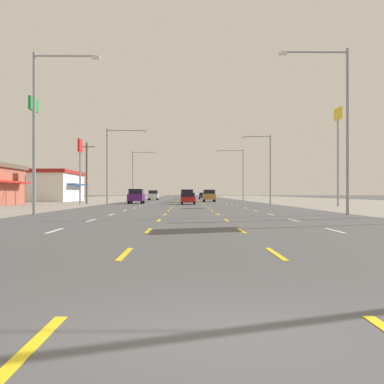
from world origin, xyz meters
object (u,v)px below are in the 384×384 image
(suv_inner_right_midfar, at_px, (209,196))
(suv_far_left_far, at_px, (153,195))
(sedan_center_turn_nearest, at_px, (188,198))
(sedan_center_turn_farthest, at_px, (187,196))
(streetlight_left_row_1, at_px, (112,159))
(suv_center_turn_farther, at_px, (187,195))
(streetlight_right_row_1, at_px, (267,164))
(hatchback_inner_right_distant_a, at_px, (203,196))
(streetlight_left_row_0, at_px, (41,121))
(streetlight_right_row_0, at_px, (341,119))
(streetlight_left_row_2, at_px, (135,172))
(suv_far_left_near, at_px, (136,196))
(pole_sign_right_row_1, at_px, (338,133))
(streetlight_right_row_2, at_px, (240,170))
(pole_sign_left_row_1, at_px, (33,125))
(suv_center_turn_mid, at_px, (187,196))
(pole_sign_left_row_2, at_px, (80,155))

(suv_inner_right_midfar, xyz_separation_m, suv_far_left_far, (-10.48, 21.31, 0.00))
(sedan_center_turn_nearest, height_order, sedan_center_turn_farthest, same)
(streetlight_left_row_1, bearing_deg, suv_far_left_far, 86.61)
(sedan_center_turn_nearest, relative_size, suv_center_turn_farther, 0.92)
(suv_far_left_far, height_order, streetlight_right_row_1, streetlight_right_row_1)
(sedan_center_turn_nearest, height_order, hatchback_inner_right_distant_a, hatchback_inner_right_distant_a)
(suv_center_turn_farther, relative_size, streetlight_left_row_0, 0.47)
(suv_inner_right_midfar, xyz_separation_m, hatchback_inner_right_distant_a, (0.09, 36.07, -0.24))
(streetlight_right_row_0, relative_size, streetlight_left_row_2, 1.18)
(suv_inner_right_midfar, bearing_deg, streetlight_right_row_1, -73.11)
(suv_far_left_near, height_order, hatchback_inner_right_distant_a, suv_far_left_near)
(streetlight_left_row_1, bearing_deg, suv_center_turn_farther, 77.55)
(suv_center_turn_farther, height_order, streetlight_right_row_1, streetlight_right_row_1)
(pole_sign_right_row_1, relative_size, streetlight_right_row_2, 1.10)
(pole_sign_left_row_1, bearing_deg, pole_sign_right_row_1, 14.35)
(suv_center_turn_mid, height_order, streetlight_left_row_1, streetlight_left_row_1)
(suv_far_left_near, bearing_deg, streetlight_right_row_2, 57.48)
(pole_sign_left_row_2, distance_m, streetlight_left_row_1, 4.63)
(streetlight_left_row_1, bearing_deg, streetlight_right_row_0, -58.42)
(streetlight_right_row_0, bearing_deg, pole_sign_left_row_1, 149.75)
(hatchback_inner_right_distant_a, relative_size, streetlight_right_row_1, 0.45)
(sedan_center_turn_nearest, xyz_separation_m, pole_sign_left_row_1, (-14.15, -18.12, 6.85))
(suv_far_left_near, relative_size, suv_far_left_far, 1.00)
(hatchback_inner_right_distant_a, relative_size, streetlight_right_row_2, 0.41)
(streetlight_left_row_0, bearing_deg, streetlight_left_row_2, 89.94)
(pole_sign_right_row_1, relative_size, streetlight_right_row_0, 0.96)
(streetlight_right_row_2, bearing_deg, streetlight_left_row_1, -121.40)
(streetlight_left_row_1, distance_m, streetlight_right_row_1, 19.34)
(suv_center_turn_mid, relative_size, streetlight_left_row_2, 0.53)
(suv_inner_right_midfar, bearing_deg, streetlight_left_row_1, -121.81)
(suv_inner_right_midfar, bearing_deg, streetlight_left_row_0, -104.12)
(suv_far_left_far, bearing_deg, suv_inner_right_midfar, -63.83)
(suv_far_left_near, xyz_separation_m, streetlight_right_row_2, (16.60, 26.03, 4.59))
(suv_far_left_near, relative_size, suv_inner_right_midfar, 1.00)
(suv_far_left_near, xyz_separation_m, streetlight_right_row_0, (16.74, -36.66, 5.23))
(suv_inner_right_midfar, bearing_deg, suv_center_turn_mid, -126.58)
(suv_center_turn_mid, height_order, suv_center_turn_farther, same)
(sedan_center_turn_nearest, height_order, suv_center_turn_farther, suv_center_turn_farther)
(suv_center_turn_farther, distance_m, pole_sign_left_row_1, 61.97)
(suv_center_turn_mid, distance_m, pole_sign_left_row_1, 36.86)
(pole_sign_left_row_1, relative_size, streetlight_left_row_0, 0.96)
(suv_inner_right_midfar, height_order, streetlight_left_row_2, streetlight_left_row_2)
(suv_far_left_near, xyz_separation_m, sedan_center_turn_farthest, (6.92, 49.50, -0.27))
(streetlight_left_row_1, bearing_deg, suv_inner_right_midfar, 58.19)
(pole_sign_left_row_2, bearing_deg, sedan_center_turn_farthest, 75.52)
(streetlight_right_row_0, bearing_deg, suv_far_left_far, 102.84)
(pole_sign_right_row_1, xyz_separation_m, streetlight_right_row_1, (-6.03, 9.70, -2.73))
(sedan_center_turn_farthest, relative_size, streetlight_right_row_1, 0.52)
(streetlight_right_row_0, bearing_deg, streetlight_left_row_0, -180.00)
(hatchback_inner_right_distant_a, distance_m, streetlight_right_row_2, 26.80)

